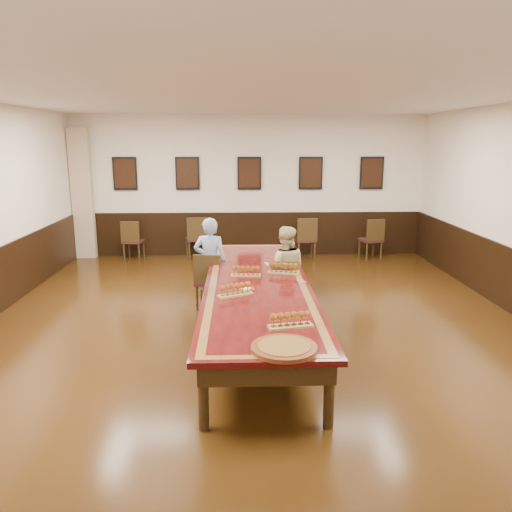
{
  "coord_description": "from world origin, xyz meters",
  "views": [
    {
      "loc": [
        -0.24,
        -6.49,
        2.62
      ],
      "look_at": [
        0.0,
        0.5,
        1.0
      ],
      "focal_mm": 35.0,
      "sensor_mm": 36.0,
      "label": 1
    }
  ],
  "objects_px": {
    "spare_chair_a": "(133,240)",
    "spare_chair_b": "(196,237)",
    "chair_man": "(210,280)",
    "chair_woman": "(284,286)",
    "spare_chair_d": "(371,239)",
    "spare_chair_c": "(305,238)",
    "person_woman": "(285,269)",
    "carved_platter": "(284,348)",
    "person_man": "(210,262)",
    "conference_table": "(257,292)"
  },
  "relations": [
    {
      "from": "spare_chair_a",
      "to": "spare_chair_b",
      "type": "xyz_separation_m",
      "value": [
        1.39,
        0.08,
        0.03
      ]
    },
    {
      "from": "chair_man",
      "to": "spare_chair_b",
      "type": "relative_size",
      "value": 0.94
    },
    {
      "from": "chair_woman",
      "to": "spare_chair_d",
      "type": "xyz_separation_m",
      "value": [
        2.28,
        3.59,
        0.03
      ]
    },
    {
      "from": "spare_chair_a",
      "to": "spare_chair_c",
      "type": "xyz_separation_m",
      "value": [
        3.86,
        -0.1,
        0.03
      ]
    },
    {
      "from": "spare_chair_c",
      "to": "person_woman",
      "type": "bearing_deg",
      "value": 72.88
    },
    {
      "from": "person_woman",
      "to": "carved_platter",
      "type": "height_order",
      "value": "person_woman"
    },
    {
      "from": "chair_woman",
      "to": "spare_chair_a",
      "type": "distance_m",
      "value": 4.82
    },
    {
      "from": "chair_woman",
      "to": "carved_platter",
      "type": "height_order",
      "value": "chair_woman"
    },
    {
      "from": "spare_chair_b",
      "to": "person_man",
      "type": "relative_size",
      "value": 0.67
    },
    {
      "from": "chair_man",
      "to": "chair_woman",
      "type": "relative_size",
      "value": 1.05
    },
    {
      "from": "person_man",
      "to": "spare_chair_a",
      "type": "bearing_deg",
      "value": -52.39
    },
    {
      "from": "spare_chair_d",
      "to": "person_woman",
      "type": "height_order",
      "value": "person_woman"
    },
    {
      "from": "spare_chair_a",
      "to": "conference_table",
      "type": "relative_size",
      "value": 0.18
    },
    {
      "from": "spare_chair_a",
      "to": "person_man",
      "type": "height_order",
      "value": "person_man"
    },
    {
      "from": "chair_woman",
      "to": "person_man",
      "type": "distance_m",
      "value": 1.27
    },
    {
      "from": "spare_chair_b",
      "to": "person_woman",
      "type": "bearing_deg",
      "value": 100.85
    },
    {
      "from": "spare_chair_d",
      "to": "carved_platter",
      "type": "bearing_deg",
      "value": 55.18
    },
    {
      "from": "person_man",
      "to": "spare_chair_d",
      "type": "bearing_deg",
      "value": -129.84
    },
    {
      "from": "carved_platter",
      "to": "spare_chair_c",
      "type": "bearing_deg",
      "value": 80.86
    },
    {
      "from": "spare_chair_b",
      "to": "spare_chair_c",
      "type": "distance_m",
      "value": 2.48
    },
    {
      "from": "spare_chair_a",
      "to": "spare_chair_b",
      "type": "distance_m",
      "value": 1.4
    },
    {
      "from": "conference_table",
      "to": "spare_chair_b",
      "type": "bearing_deg",
      "value": 104.71
    },
    {
      "from": "person_man",
      "to": "carved_platter",
      "type": "bearing_deg",
      "value": 111.28
    },
    {
      "from": "person_woman",
      "to": "carved_platter",
      "type": "xyz_separation_m",
      "value": [
        -0.3,
        -3.21,
        0.1
      ]
    },
    {
      "from": "chair_woman",
      "to": "person_man",
      "type": "bearing_deg",
      "value": -13.68
    },
    {
      "from": "chair_man",
      "to": "person_woman",
      "type": "bearing_deg",
      "value": 176.31
    },
    {
      "from": "chair_woman",
      "to": "spare_chair_a",
      "type": "xyz_separation_m",
      "value": [
        -3.07,
        3.71,
        0.01
      ]
    },
    {
      "from": "chair_woman",
      "to": "conference_table",
      "type": "xyz_separation_m",
      "value": [
        -0.45,
        -0.87,
        0.18
      ]
    },
    {
      "from": "chair_woman",
      "to": "chair_man",
      "type": "bearing_deg",
      "value": -9.24
    },
    {
      "from": "conference_table",
      "to": "carved_platter",
      "type": "distance_m",
      "value": 2.26
    },
    {
      "from": "spare_chair_d",
      "to": "conference_table",
      "type": "bearing_deg",
      "value": 44.64
    },
    {
      "from": "person_man",
      "to": "conference_table",
      "type": "relative_size",
      "value": 0.29
    },
    {
      "from": "spare_chair_c",
      "to": "carved_platter",
      "type": "bearing_deg",
      "value": 76.3
    },
    {
      "from": "spare_chair_d",
      "to": "person_man",
      "type": "xyz_separation_m",
      "value": [
        -3.43,
        -3.17,
        0.26
      ]
    },
    {
      "from": "chair_woman",
      "to": "person_woman",
      "type": "distance_m",
      "value": 0.26
    },
    {
      "from": "spare_chair_b",
      "to": "carved_platter",
      "type": "distance_m",
      "value": 7.05
    },
    {
      "from": "chair_man",
      "to": "spare_chair_b",
      "type": "distance_m",
      "value": 3.5
    },
    {
      "from": "chair_woman",
      "to": "spare_chair_d",
      "type": "relative_size",
      "value": 0.93
    },
    {
      "from": "chair_man",
      "to": "person_woman",
      "type": "xyz_separation_m",
      "value": [
        1.18,
        -0.23,
        0.22
      ]
    },
    {
      "from": "person_man",
      "to": "conference_table",
      "type": "distance_m",
      "value": 1.48
    },
    {
      "from": "spare_chair_a",
      "to": "carved_platter",
      "type": "bearing_deg",
      "value": 119.44
    },
    {
      "from": "chair_woman",
      "to": "spare_chair_a",
      "type": "relative_size",
      "value": 0.97
    },
    {
      "from": "spare_chair_c",
      "to": "spare_chair_d",
      "type": "height_order",
      "value": "spare_chair_c"
    },
    {
      "from": "conference_table",
      "to": "spare_chair_a",
      "type": "bearing_deg",
      "value": 119.73
    },
    {
      "from": "person_man",
      "to": "person_woman",
      "type": "xyz_separation_m",
      "value": [
        1.17,
        -0.33,
        -0.05
      ]
    },
    {
      "from": "person_man",
      "to": "conference_table",
      "type": "bearing_deg",
      "value": 126.18
    },
    {
      "from": "spare_chair_d",
      "to": "person_woman",
      "type": "xyz_separation_m",
      "value": [
        -2.27,
        -3.49,
        0.21
      ]
    },
    {
      "from": "chair_man",
      "to": "person_woman",
      "type": "relative_size",
      "value": 0.67
    },
    {
      "from": "chair_man",
      "to": "person_man",
      "type": "distance_m",
      "value": 0.29
    },
    {
      "from": "spare_chair_b",
      "to": "conference_table",
      "type": "distance_m",
      "value": 4.82
    }
  ]
}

